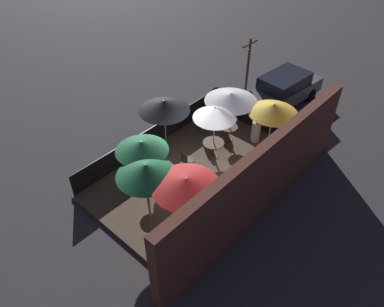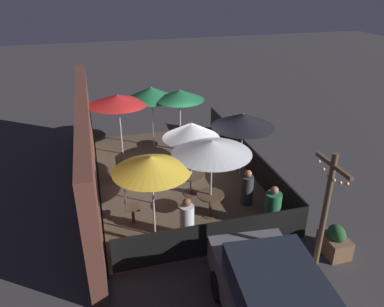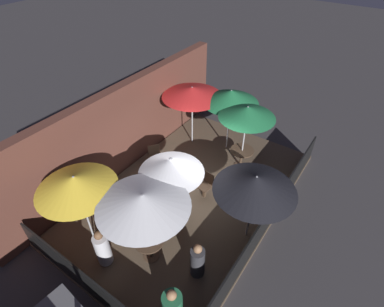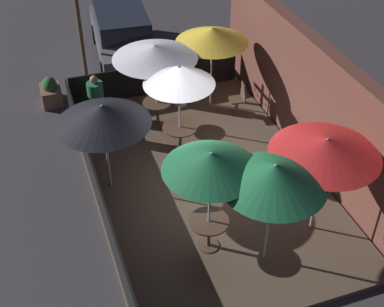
{
  "view_description": "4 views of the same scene",
  "coord_description": "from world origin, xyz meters",
  "px_view_note": "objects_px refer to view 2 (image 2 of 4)",
  "views": [
    {
      "loc": [
        8.18,
        7.15,
        10.2
      ],
      "look_at": [
        0.04,
        -0.24,
        0.99
      ],
      "focal_mm": 35.0,
      "sensor_mm": 36.0,
      "label": 1
    },
    {
      "loc": [
        -10.97,
        2.48,
        6.44
      ],
      "look_at": [
        -0.86,
        -0.31,
        1.37
      ],
      "focal_mm": 35.0,
      "sensor_mm": 36.0,
      "label": 2
    },
    {
      "loc": [
        -5.52,
        -3.82,
        7.24
      ],
      "look_at": [
        0.47,
        0.32,
        1.33
      ],
      "focal_mm": 28.0,
      "sensor_mm": 36.0,
      "label": 3
    },
    {
      "loc": [
        9.12,
        -3.44,
        8.43
      ],
      "look_at": [
        0.51,
        -0.46,
        1.31
      ],
      "focal_mm": 50.0,
      "sensor_mm": 36.0,
      "label": 4
    }
  ],
  "objects_px": {
    "patio_umbrella_2": "(191,130)",
    "light_post": "(324,218)",
    "patio_umbrella_1": "(212,147)",
    "patron_1": "(187,220)",
    "planter_box": "(335,242)",
    "patio_chair_1": "(123,166)",
    "patron_2": "(272,209)",
    "patron_0": "(247,189)",
    "patio_umbrella_5": "(151,93)",
    "patio_chair_0": "(130,206)",
    "patio_umbrella_6": "(243,120)",
    "dining_table_0": "(180,136)",
    "patio_umbrella_0": "(180,95)",
    "dining_table_1": "(211,199)",
    "dining_table_2": "(191,178)",
    "patio_umbrella_4": "(151,164)",
    "patio_umbrella_3": "(118,100)"
  },
  "relations": [
    {
      "from": "patio_umbrella_2",
      "to": "light_post",
      "type": "height_order",
      "value": "light_post"
    },
    {
      "from": "patio_umbrella_1",
      "to": "patron_1",
      "type": "relative_size",
      "value": 1.98
    },
    {
      "from": "patio_umbrella_1",
      "to": "planter_box",
      "type": "bearing_deg",
      "value": -131.06
    },
    {
      "from": "patio_chair_1",
      "to": "patron_2",
      "type": "bearing_deg",
      "value": -8.1
    },
    {
      "from": "patron_0",
      "to": "patron_1",
      "type": "xyz_separation_m",
      "value": [
        -1.08,
        2.15,
        0.03
      ]
    },
    {
      "from": "patio_umbrella_5",
      "to": "patio_umbrella_1",
      "type": "bearing_deg",
      "value": -172.38
    },
    {
      "from": "patio_chair_0",
      "to": "patio_umbrella_6",
      "type": "bearing_deg",
      "value": 31.18
    },
    {
      "from": "patio_chair_0",
      "to": "patron_2",
      "type": "xyz_separation_m",
      "value": [
        -1.21,
        -3.7,
        0.03
      ]
    },
    {
      "from": "patio_umbrella_5",
      "to": "dining_table_0",
      "type": "distance_m",
      "value": 2.0
    },
    {
      "from": "patio_umbrella_2",
      "to": "dining_table_0",
      "type": "xyz_separation_m",
      "value": [
        3.29,
        -0.47,
        -1.6
      ]
    },
    {
      "from": "patio_umbrella_0",
      "to": "patio_chair_0",
      "type": "xyz_separation_m",
      "value": [
        -4.3,
        2.49,
        -1.71
      ]
    },
    {
      "from": "patio_umbrella_1",
      "to": "patio_chair_0",
      "type": "height_order",
      "value": "patio_umbrella_1"
    },
    {
      "from": "dining_table_1",
      "to": "patron_2",
      "type": "xyz_separation_m",
      "value": [
        -0.93,
        -1.46,
        -0.0
      ]
    },
    {
      "from": "patio_umbrella_2",
      "to": "patio_umbrella_5",
      "type": "height_order",
      "value": "patio_umbrella_5"
    },
    {
      "from": "dining_table_0",
      "to": "patio_umbrella_2",
      "type": "bearing_deg",
      "value": 171.95
    },
    {
      "from": "dining_table_0",
      "to": "patron_0",
      "type": "distance_m",
      "value": 4.38
    },
    {
      "from": "patron_2",
      "to": "patio_umbrella_1",
      "type": "bearing_deg",
      "value": -117.09
    },
    {
      "from": "patron_0",
      "to": "patron_1",
      "type": "distance_m",
      "value": 2.4
    },
    {
      "from": "dining_table_0",
      "to": "dining_table_2",
      "type": "height_order",
      "value": "dining_table_0"
    },
    {
      "from": "patio_umbrella_4",
      "to": "patio_chair_0",
      "type": "relative_size",
      "value": 2.47
    },
    {
      "from": "patron_0",
      "to": "light_post",
      "type": "bearing_deg",
      "value": -110.23
    },
    {
      "from": "patio_umbrella_4",
      "to": "patron_1",
      "type": "relative_size",
      "value": 1.98
    },
    {
      "from": "patron_2",
      "to": "planter_box",
      "type": "relative_size",
      "value": 1.52
    },
    {
      "from": "patio_umbrella_1",
      "to": "patio_chair_0",
      "type": "bearing_deg",
      "value": 82.98
    },
    {
      "from": "patio_umbrella_6",
      "to": "patron_2",
      "type": "bearing_deg",
      "value": 174.39
    },
    {
      "from": "patio_umbrella_5",
      "to": "patron_0",
      "type": "distance_m",
      "value": 5.57
    },
    {
      "from": "patio_umbrella_2",
      "to": "patron_0",
      "type": "bearing_deg",
      "value": -123.24
    },
    {
      "from": "patio_umbrella_0",
      "to": "patio_umbrella_1",
      "type": "distance_m",
      "value": 4.58
    },
    {
      "from": "dining_table_0",
      "to": "dining_table_1",
      "type": "xyz_separation_m",
      "value": [
        -4.58,
        0.25,
        -0.01
      ]
    },
    {
      "from": "patio_umbrella_2",
      "to": "dining_table_2",
      "type": "relative_size",
      "value": 2.75
    },
    {
      "from": "patio_umbrella_0",
      "to": "dining_table_1",
      "type": "bearing_deg",
      "value": 176.87
    },
    {
      "from": "dining_table_0",
      "to": "light_post",
      "type": "height_order",
      "value": "light_post"
    },
    {
      "from": "patio_umbrella_4",
      "to": "patio_umbrella_5",
      "type": "distance_m",
      "value": 5.81
    },
    {
      "from": "patio_umbrella_2",
      "to": "patio_umbrella_5",
      "type": "relative_size",
      "value": 0.99
    },
    {
      "from": "patio_umbrella_1",
      "to": "light_post",
      "type": "bearing_deg",
      "value": -156.1
    },
    {
      "from": "dining_table_1",
      "to": "planter_box",
      "type": "xyz_separation_m",
      "value": [
        -2.23,
        -2.56,
        -0.32
      ]
    },
    {
      "from": "patio_umbrella_5",
      "to": "light_post",
      "type": "height_order",
      "value": "light_post"
    },
    {
      "from": "patio_chair_0",
      "to": "planter_box",
      "type": "bearing_deg",
      "value": -20.56
    },
    {
      "from": "light_post",
      "to": "patio_chair_0",
      "type": "bearing_deg",
      "value": 46.77
    },
    {
      "from": "dining_table_2",
      "to": "patron_1",
      "type": "height_order",
      "value": "patron_1"
    },
    {
      "from": "patio_umbrella_3",
      "to": "planter_box",
      "type": "bearing_deg",
      "value": -147.01
    },
    {
      "from": "patio_umbrella_0",
      "to": "dining_table_2",
      "type": "bearing_deg",
      "value": 171.95
    },
    {
      "from": "patio_umbrella_6",
      "to": "dining_table_0",
      "type": "height_order",
      "value": "patio_umbrella_6"
    },
    {
      "from": "patio_umbrella_6",
      "to": "dining_table_2",
      "type": "distance_m",
      "value": 2.56
    },
    {
      "from": "planter_box",
      "to": "patron_2",
      "type": "bearing_deg",
      "value": 40.29
    },
    {
      "from": "patio_umbrella_0",
      "to": "dining_table_0",
      "type": "bearing_deg",
      "value": 0.0
    },
    {
      "from": "dining_table_0",
      "to": "patio_umbrella_3",
      "type": "bearing_deg",
      "value": 84.24
    },
    {
      "from": "patio_umbrella_0",
      "to": "patio_umbrella_6",
      "type": "distance_m",
      "value": 2.93
    },
    {
      "from": "patio_umbrella_6",
      "to": "patron_1",
      "type": "distance_m",
      "value": 4.15
    },
    {
      "from": "patio_umbrella_4",
      "to": "patio_umbrella_3",
      "type": "bearing_deg",
      "value": 3.31
    }
  ]
}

